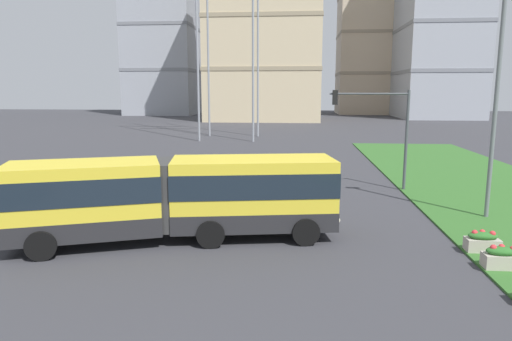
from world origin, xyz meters
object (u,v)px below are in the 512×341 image
Objects in this scene: apartment_tower_eastcentre at (440,6)px; car_black_sedan at (157,177)px; flower_planter_4 at (483,241)px; streetlight_median at (497,92)px; flower_planter_3 at (502,257)px; apartment_tower_centre at (369,16)px; traffic_light_far_right at (380,121)px; apartment_tower_west at (163,30)px; articulated_bus at (177,196)px; apartment_tower_westcentre at (265,24)px.

car_black_sedan is at bearing -115.61° from apartment_tower_eastcentre.
streetlight_median reaches higher than flower_planter_4.
apartment_tower_centre is at bearing 84.29° from flower_planter_3.
apartment_tower_west is at bearing 113.41° from traffic_light_far_right.
articulated_bus is 10.92× the size of flower_planter_3.
flower_planter_3 is at bearing -90.00° from flower_planter_4.
streetlight_median is at bearing -94.95° from apartment_tower_centre.
apartment_tower_eastcentre is at bearing 16.62° from apartment_tower_westcentre.
car_black_sedan is 0.82× the size of traffic_light_far_right.
flower_planter_3 is 0.02× the size of apartment_tower_centre.
car_black_sedan is 4.15× the size of flower_planter_4.
streetlight_median is 0.28× the size of apartment_tower_westcentre.
streetlight_median is (12.63, 4.10, 3.77)m from articulated_bus.
apartment_tower_westcentre is (-10.96, 63.54, 14.06)m from traffic_light_far_right.
flower_planter_4 is 0.03× the size of apartment_tower_west.
flower_planter_4 is (10.73, -0.49, -1.23)m from articulated_bus.
apartment_tower_eastcentre reaches higher than flower_planter_3.
apartment_tower_centre reaches higher than apartment_tower_eastcentre.
flower_planter_3 is 0.03× the size of apartment_tower_west.
traffic_light_far_right is 0.12× the size of apartment_tower_centre.
articulated_bus is 13.26m from traffic_light_far_right.
apartment_tower_westcentre reaches higher than car_black_sedan.
apartment_tower_westcentre is at bearing -163.38° from apartment_tower_eastcentre.
apartment_tower_eastcentre is at bearing 68.72° from articulated_bus.
apartment_tower_centre is (10.20, 100.48, 22.58)m from flower_planter_4.
apartment_tower_westcentre is (-14.75, 69.07, 12.50)m from streetlight_median.
streetlight_median is 97.84m from apartment_tower_centre.
flower_planter_4 is at bearing -104.55° from apartment_tower_eastcentre.
traffic_light_far_right reaches higher than car_black_sedan.
streetlight_median reaches higher than flower_planter_3.
apartment_tower_eastcentre is (19.91, 79.41, 16.87)m from streetlight_median.
articulated_bus is at bearing 169.33° from flower_planter_3.
flower_planter_3 is 78.26m from apartment_tower_westcentre.
traffic_light_far_right is (-1.88, 11.65, 3.44)m from flower_planter_3.
flower_planter_3 is at bearing -104.30° from apartment_tower_eastcentre.
traffic_light_far_right is 65.99m from apartment_tower_westcentre.
apartment_tower_centre is 20.17m from apartment_tower_eastcentre.
articulated_bus reaches higher than flower_planter_4.
flower_planter_3 is 104.42m from apartment_tower_west.
flower_planter_3 is at bearing -36.72° from car_black_sedan.
streetlight_median is at bearing -104.07° from apartment_tower_eastcentre.
flower_planter_3 and flower_planter_4 have the same top height.
apartment_tower_centre is 1.03× the size of apartment_tower_eastcentre.
apartment_tower_westcentre is at bearing 91.66° from articulated_bus.
flower_planter_3 is 104.97m from apartment_tower_centre.
streetlight_median is 83.59m from apartment_tower_eastcentre.
streetlight_median is at bearing 72.75° from flower_planter_3.
apartment_tower_eastcentre is (23.69, 73.88, 18.42)m from traffic_light_far_right.
apartment_tower_centre reaches higher than streetlight_median.
flower_planter_4 is 0.20× the size of traffic_light_far_right.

